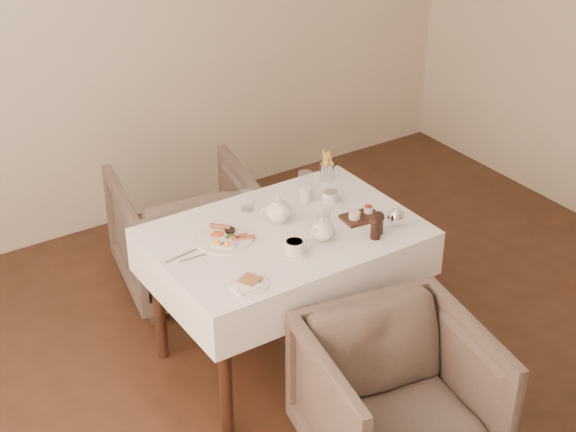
# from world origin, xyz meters

# --- Properties ---
(table) EXTENTS (1.28, 0.88, 0.75)m
(table) POSITION_xyz_m (-0.24, 0.69, 0.64)
(table) COLOR black
(table) RESTS_ON ground
(armchair_near) EXTENTS (0.87, 0.89, 0.70)m
(armchair_near) POSITION_xyz_m (-0.24, -0.21, 0.35)
(armchair_near) COLOR #4B3F37
(armchair_near) RESTS_ON ground
(armchair_far) EXTENTS (0.88, 0.90, 0.71)m
(armchair_far) POSITION_xyz_m (-0.34, 1.57, 0.35)
(armchair_far) COLOR #4B3F37
(armchair_far) RESTS_ON ground
(breakfast_plate) EXTENTS (0.28, 0.28, 0.04)m
(breakfast_plate) POSITION_xyz_m (-0.53, 0.78, 0.76)
(breakfast_plate) COLOR white
(breakfast_plate) RESTS_ON table
(side_plate) EXTENTS (0.18, 0.18, 0.02)m
(side_plate) POSITION_xyz_m (-0.63, 0.38, 0.76)
(side_plate) COLOR white
(side_plate) RESTS_ON table
(teapot_centre) EXTENTS (0.21, 0.19, 0.14)m
(teapot_centre) POSITION_xyz_m (-0.22, 0.78, 0.82)
(teapot_centre) COLOR white
(teapot_centre) RESTS_ON table
(teapot_front) EXTENTS (0.18, 0.15, 0.12)m
(teapot_front) POSITION_xyz_m (-0.14, 0.52, 0.82)
(teapot_front) COLOR white
(teapot_front) RESTS_ON table
(creamer) EXTENTS (0.08, 0.08, 0.08)m
(creamer) POSITION_xyz_m (0.02, 0.88, 0.80)
(creamer) COLOR white
(creamer) RESTS_ON table
(teacup_near) EXTENTS (0.14, 0.14, 0.07)m
(teacup_near) POSITION_xyz_m (-0.31, 0.49, 0.79)
(teacup_near) COLOR white
(teacup_near) RESTS_ON table
(teacup_far) EXTENTS (0.13, 0.13, 0.06)m
(teacup_far) POSITION_xyz_m (0.11, 0.80, 0.78)
(teacup_far) COLOR white
(teacup_far) RESTS_ON table
(glass_left) EXTENTS (0.07, 0.07, 0.10)m
(glass_left) POSITION_xyz_m (-0.27, 0.97, 0.80)
(glass_left) COLOR silver
(glass_left) RESTS_ON table
(glass_mid) EXTENTS (0.09, 0.09, 0.10)m
(glass_mid) POSITION_xyz_m (-0.02, 0.67, 0.81)
(glass_mid) COLOR silver
(glass_mid) RESTS_ON table
(glass_right) EXTENTS (0.08, 0.08, 0.10)m
(glass_right) POSITION_xyz_m (0.09, 0.99, 0.81)
(glass_right) COLOR silver
(glass_right) RESTS_ON table
(condiment_board) EXTENTS (0.20, 0.14, 0.05)m
(condiment_board) POSITION_xyz_m (0.14, 0.58, 0.77)
(condiment_board) COLOR black
(condiment_board) RESTS_ON table
(pepper_mill_left) EXTENTS (0.07, 0.07, 0.12)m
(pepper_mill_left) POSITION_xyz_m (0.09, 0.40, 0.82)
(pepper_mill_left) COLOR black
(pepper_mill_left) RESTS_ON table
(pepper_mill_right) EXTENTS (0.07, 0.07, 0.12)m
(pepper_mill_right) POSITION_xyz_m (0.13, 0.43, 0.81)
(pepper_mill_right) COLOR black
(pepper_mill_right) RESTS_ON table
(silver_pot) EXTENTS (0.11, 0.09, 0.11)m
(silver_pot) POSITION_xyz_m (0.25, 0.44, 0.81)
(silver_pot) COLOR white
(silver_pot) RESTS_ON table
(fries_cup) EXTENTS (0.08, 0.08, 0.17)m
(fries_cup) POSITION_xyz_m (0.25, 1.03, 0.83)
(fries_cup) COLOR silver
(fries_cup) RESTS_ON table
(cutlery_fork) EXTENTS (0.18, 0.04, 0.00)m
(cutlery_fork) POSITION_xyz_m (-0.76, 0.76, 0.76)
(cutlery_fork) COLOR silver
(cutlery_fork) RESTS_ON table
(cutlery_knife) EXTENTS (0.19, 0.02, 0.00)m
(cutlery_knife) POSITION_xyz_m (-0.70, 0.71, 0.76)
(cutlery_knife) COLOR silver
(cutlery_knife) RESTS_ON table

